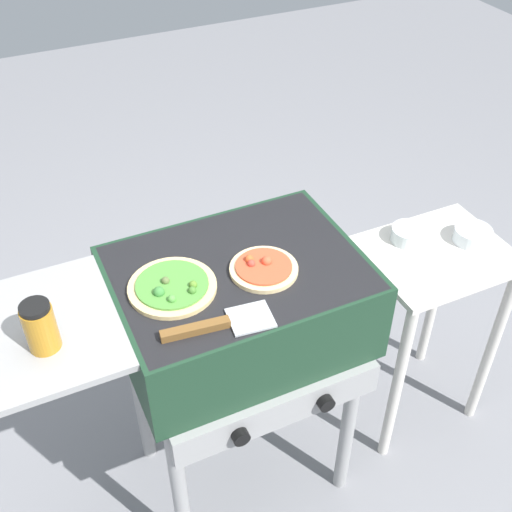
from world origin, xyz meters
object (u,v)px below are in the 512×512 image
object	(u,v)px
sauce_jar	(40,327)
spatula	(218,324)
topping_bowl_near	(473,236)
grill	(235,311)
topping_bowl_far	(408,235)
pizza_pepperoni	(263,268)
prep_table	(426,300)
pizza_veggie	(172,287)

from	to	relation	value
sauce_jar	spatula	bearing A→B (deg)	-16.23
sauce_jar	topping_bowl_near	distance (m)	1.30
grill	topping_bowl_near	distance (m)	0.80
spatula	topping_bowl_far	xyz separation A→B (m)	(0.73, 0.26, -0.16)
pizza_pepperoni	topping_bowl_far	xyz separation A→B (m)	(0.56, 0.12, -0.16)
grill	topping_bowl_near	size ratio (longest dim) A/B	8.34
sauce_jar	prep_table	xyz separation A→B (m)	(1.15, 0.06, -0.44)
spatula	topping_bowl_far	size ratio (longest dim) A/B	2.46
prep_table	topping_bowl_near	world-z (taller)	topping_bowl_near
pizza_pepperoni	spatula	bearing A→B (deg)	-143.03
pizza_pepperoni	pizza_veggie	world-z (taller)	same
grill	pizza_veggie	bearing A→B (deg)	-178.74
pizza_veggie	topping_bowl_near	world-z (taller)	pizza_veggie
grill	pizza_veggie	size ratio (longest dim) A/B	4.44
pizza_veggie	topping_bowl_far	bearing A→B (deg)	6.81
pizza_veggie	sauce_jar	xyz separation A→B (m)	(-0.31, -0.06, 0.05)
pizza_veggie	topping_bowl_near	size ratio (longest dim) A/B	1.88
sauce_jar	pizza_veggie	bearing A→B (deg)	10.19
grill	topping_bowl_far	distance (m)	0.63
pizza_pepperoni	topping_bowl_near	xyz separation A→B (m)	(0.73, 0.04, -0.16)
pizza_pepperoni	pizza_veggie	xyz separation A→B (m)	(-0.23, 0.03, -0.00)
topping_bowl_near	spatula	bearing A→B (deg)	-169.51
spatula	topping_bowl_far	bearing A→B (deg)	19.31
pizza_veggie	grill	bearing A→B (deg)	1.26
sauce_jar	topping_bowl_far	size ratio (longest dim) A/B	1.15
pizza_veggie	spatula	distance (m)	0.17
pizza_pepperoni	prep_table	bearing A→B (deg)	3.63
prep_table	sauce_jar	bearing A→B (deg)	-176.80
pizza_pepperoni	topping_bowl_far	distance (m)	0.59
topping_bowl_far	grill	bearing A→B (deg)	-171.76
prep_table	pizza_pepperoni	bearing A→B (deg)	-176.37
pizza_veggie	topping_bowl_far	world-z (taller)	pizza_veggie
pizza_veggie	spatula	world-z (taller)	pizza_veggie
grill	pizza_pepperoni	distance (m)	0.17
grill	prep_table	world-z (taller)	grill
prep_table	topping_bowl_far	size ratio (longest dim) A/B	6.72
pizza_pepperoni	topping_bowl_far	size ratio (longest dim) A/B	1.61
spatula	prep_table	world-z (taller)	spatula
grill	sauce_jar	distance (m)	0.52
topping_bowl_near	pizza_pepperoni	bearing A→B (deg)	-177.18
grill	sauce_jar	size ratio (longest dim) A/B	7.76
spatula	topping_bowl_far	distance (m)	0.79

